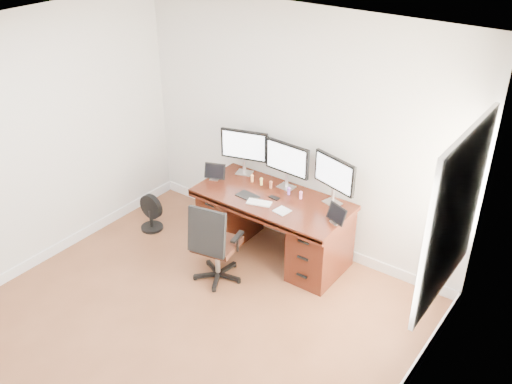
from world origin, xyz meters
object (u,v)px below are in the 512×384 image
Objects in this scene: desk at (274,223)px; keyboard at (259,203)px; monitor_center at (287,160)px; floor_fan at (151,213)px; office_chair at (215,256)px.

keyboard is (-0.04, -0.22, 0.36)m from desk.
monitor_center reaches higher than desk.
monitor_center is at bearing 90.02° from desk.
monitor_center is at bearing 24.16° from floor_fan.
floor_fan is (-1.48, -0.45, -0.18)m from desk.
office_chair is at bearing -126.57° from keyboard.
floor_fan is 1.78× the size of keyboard.
office_chair is at bearing -106.40° from desk.
keyboard is at bearing -99.90° from desk.
desk is 3.71× the size of floor_fan.
office_chair is at bearing -14.12° from floor_fan.
monitor_center is at bearing 66.18° from office_chair.
desk reaches higher than floor_fan.
desk is at bearing 16.14° from floor_fan.
floor_fan is (-1.26, 0.30, -0.08)m from office_chair.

